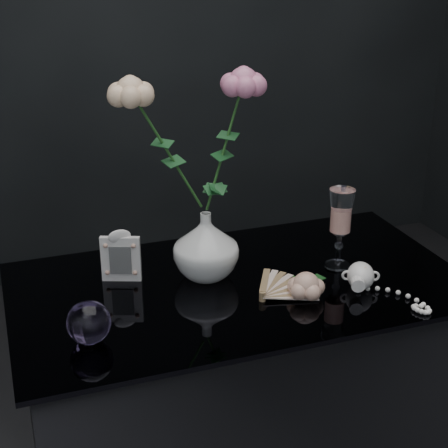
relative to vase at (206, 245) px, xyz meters
name	(u,v)px	position (x,y,z in m)	size (l,w,h in m)	color
table	(238,415)	(0.06, -0.06, -0.46)	(1.05, 0.58, 0.76)	black
vase	(206,245)	(0.00, 0.00, 0.00)	(0.15, 0.15, 0.16)	white
wine_glass	(340,229)	(0.32, -0.06, 0.02)	(0.06, 0.06, 0.20)	white
picture_frame	(121,255)	(-0.19, 0.05, -0.02)	(0.10, 0.07, 0.13)	white
paperweight	(89,322)	(-0.31, -0.19, -0.04)	(0.09, 0.09, 0.09)	#876BAF
paper_fan	(263,295)	(0.08, -0.15, -0.07)	(0.25, 0.20, 0.03)	beige
loose_rose	(306,286)	(0.18, -0.17, -0.05)	(0.14, 0.18, 0.06)	#DDA78E
pearl_jar	(361,275)	(0.32, -0.17, -0.05)	(0.21, 0.22, 0.06)	white
roses	(194,134)	(-0.02, 0.01, 0.27)	(0.34, 0.12, 0.38)	#FFC69C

